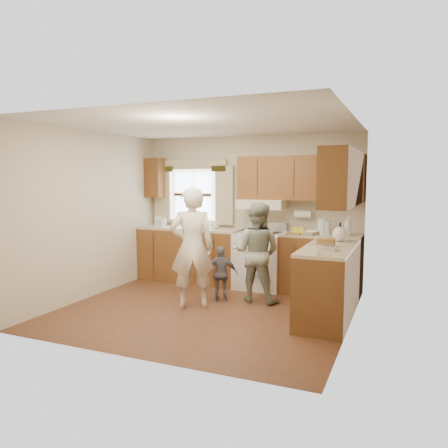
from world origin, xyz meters
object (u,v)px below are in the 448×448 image
at_px(stove, 260,260).
at_px(child, 221,274).
at_px(woman_left, 192,248).
at_px(woman_right, 257,252).

height_order(stove, child, stove).
height_order(woman_left, woman_right, woman_left).
xyz_separation_m(woman_right, child, (-0.48, -0.19, -0.32)).
relative_size(woman_left, child, 2.08).
bearing_deg(woman_right, stove, -73.30).
xyz_separation_m(stove, child, (-0.28, -0.94, -0.06)).
height_order(woman_right, child, woman_right).
distance_m(stove, woman_left, 1.53).
xyz_separation_m(stove, woman_right, (0.20, -0.76, 0.26)).
bearing_deg(child, woman_left, 39.89).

